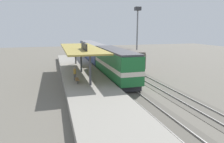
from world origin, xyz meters
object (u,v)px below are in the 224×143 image
freight_car (126,58)px  person_waiting (75,73)px  platform_bench (77,79)px  passenger_carriage_single (92,52)px  locomotive (115,64)px  light_mast (137,24)px

freight_car → person_waiting: freight_car is taller
platform_bench → passenger_carriage_single: size_ratio=0.08×
locomotive → freight_car: size_ratio=1.20×
passenger_carriage_single → person_waiting: passenger_carriage_single is taller
platform_bench → light_mast: size_ratio=0.15×
locomotive → person_waiting: locomotive is taller
person_waiting → passenger_carriage_single: bearing=73.1°
freight_car → light_mast: bearing=34.9°
platform_bench → light_mast: bearing=45.3°
passenger_carriage_single → locomotive: bearing=-90.0°
light_mast → person_waiting: size_ratio=6.84×
locomotive → passenger_carriage_single: 18.00m
locomotive → person_waiting: (-6.12, -2.16, -0.56)m
locomotive → light_mast: (7.80, 10.41, 5.99)m
platform_bench → light_mast: 20.83m
platform_bench → passenger_carriage_single: 22.36m
passenger_carriage_single → light_mast: 12.47m
platform_bench → locomotive: locomotive is taller
locomotive → light_mast: bearing=53.1°
passenger_carriage_single → person_waiting: (-6.12, -20.16, -0.46)m
locomotive → passenger_carriage_single: bearing=90.0°
locomotive → person_waiting: size_ratio=8.44×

